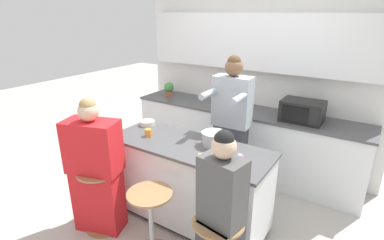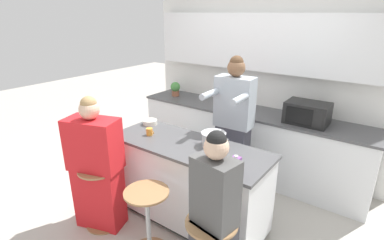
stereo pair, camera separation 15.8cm
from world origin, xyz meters
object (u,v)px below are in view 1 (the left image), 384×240
Objects in this scene: person_wrapped_blanket at (96,171)px; juice_carton at (239,164)px; fruit_bowl at (147,123)px; potted_plant at (169,89)px; coffee_cup_near at (148,133)px; bar_stool_center at (151,219)px; kitchen_island at (189,183)px; bar_stool_leftmost at (100,195)px; person_cooking at (231,132)px; person_seated_near at (221,224)px; cooking_pot at (214,139)px; microwave at (302,111)px; banana_bunch at (205,156)px.

juice_carton is (1.40, 0.38, 0.32)m from person_wrapped_blanket.
potted_plant is at bearing 115.68° from fruit_bowl.
bar_stool_center is at bearing -49.17° from coffee_cup_near.
kitchen_island is 0.94m from bar_stool_leftmost.
person_wrapped_blanket is (-0.88, -1.28, -0.20)m from person_cooking.
person_seated_near reaches higher than coffee_cup_near.
juice_carton is at bearing 15.47° from bar_stool_leftmost.
cooking_pot is (0.22, 0.76, 0.59)m from bar_stool_center.
person_seated_near is at bearing 0.35° from bar_stool_center.
coffee_cup_near is at bearing -132.80° from microwave.
coffee_cup_near reaches higher than kitchen_island.
bar_stool_center is 4.50× the size of banana_bunch.
person_wrapped_blanket is (-0.72, 0.00, 0.28)m from bar_stool_center.
person_wrapped_blanket is 4.30× the size of cooking_pot.
person_cooking is at bearing 36.92° from person_wrapped_blanket.
potted_plant is (-0.57, 2.01, 0.37)m from person_wrapped_blanket.
banana_bunch is (0.13, -0.82, 0.06)m from person_cooking.
person_cooking is 5.22× the size of cooking_pot.
cooking_pot is (0.92, 0.76, 0.59)m from bar_stool_leftmost.
microwave is at bearing 85.86° from juice_carton.
bar_stool_center is at bearing -106.20° from cooking_pot.
banana_bunch is (-0.42, 0.46, 0.27)m from person_seated_near.
microwave is 2.21× the size of potted_plant.
person_cooking is at bearing -26.40° from potted_plant.
potted_plant is (-0.57, 1.19, 0.10)m from fruit_bowl.
person_cooking reaches higher than cooking_pot.
microwave is at bearing 44.26° from person_cooking.
kitchen_island is 0.59m from cooking_pot.
person_seated_near is at bearing -44.86° from potted_plant.
cooking_pot is (0.22, 0.14, 0.53)m from kitchen_island.
potted_plant reaches higher than bar_stool_leftmost.
coffee_cup_near is (0.23, 0.57, 0.28)m from person_wrapped_blanket.
person_wrapped_blanket is at bearing -127.68° from person_cooking.
banana_bunch is at bearing 24.70° from bar_stool_leftmost.
fruit_bowl reaches higher than bar_stool_leftmost.
cooking_pot is at bearing -115.34° from microwave.
kitchen_island is at bearing 5.87° from coffee_cup_near.
person_cooking reaches higher than person_wrapped_blanket.
person_seated_near is 8.43× the size of juice_carton.
kitchen_island reaches higher than bar_stool_leftmost.
potted_plant is at bearing 122.85° from bar_stool_center.
kitchen_island is at bearing -106.83° from person_cooking.
kitchen_island is 0.90m from juice_carton.
coffee_cup_near reaches higher than fruit_bowl.
microwave is at bearing 71.66° from banana_bunch.
person_cooking reaches higher than potted_plant.
fruit_bowl is 1.02× the size of juice_carton.
microwave is (0.79, 1.34, 0.59)m from kitchen_island.
microwave is (0.50, 1.51, 0.12)m from banana_bunch.
bar_stool_center is 0.99m from cooking_pot.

